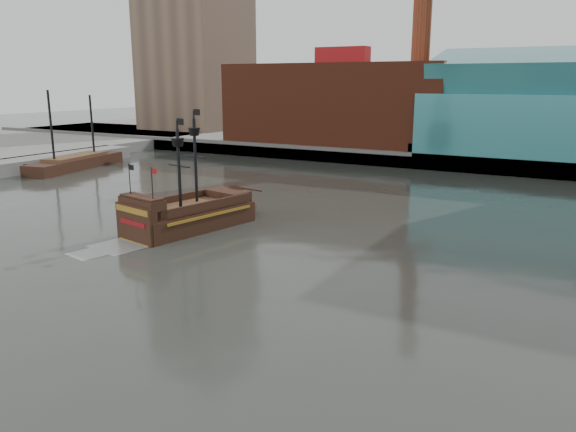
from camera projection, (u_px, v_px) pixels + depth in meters
The scene contains 7 objects.
ground at pixel (199, 304), 36.18m from camera, with size 400.00×400.00×0.00m, color #252722.
promenade_far at pixel (479, 146), 114.08m from camera, with size 220.00×60.00×2.00m, color slate.
seawall at pixel (443, 163), 88.95m from camera, with size 220.00×1.00×2.60m, color #4C4C49.
pier at pixel (24, 165), 88.82m from camera, with size 6.00×40.00×2.00m, color slate.
skyline at pixel (512, 19), 99.75m from camera, with size 149.00×45.00×62.00m.
pirate_ship at pixel (188, 218), 54.19m from camera, with size 8.00×16.93×12.19m.
docked_vessel at pixel (76, 164), 91.10m from camera, with size 7.95×19.90×13.21m.
Camera 1 is at (21.45, -26.78, 14.04)m, focal length 35.00 mm.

